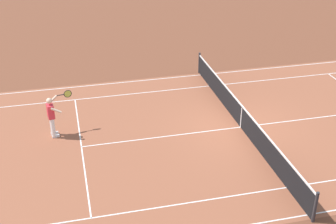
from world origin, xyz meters
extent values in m
plane|color=brown|center=(0.00, 0.00, 0.00)|extent=(60.00, 60.00, 0.00)
cube|color=#935138|center=(0.00, 0.00, 0.00)|extent=(24.20, 11.40, 0.00)
cube|color=white|center=(0.00, -5.50, 0.00)|extent=(23.80, 0.05, 0.01)
cube|color=white|center=(0.00, 5.50, 0.00)|extent=(23.80, 0.05, 0.01)
cube|color=white|center=(0.00, -4.11, 0.00)|extent=(23.80, 0.05, 0.01)
cube|color=white|center=(0.00, 4.11, 0.00)|extent=(23.80, 0.05, 0.01)
cube|color=white|center=(6.40, 0.00, 0.00)|extent=(0.05, 8.22, 0.01)
cube|color=white|center=(0.00, 0.00, 0.00)|extent=(12.80, 0.05, 0.01)
cylinder|color=#2D2D33|center=(0.00, -5.80, 0.54)|extent=(0.10, 0.10, 1.08)
cylinder|color=#2D2D33|center=(0.00, 5.80, 0.54)|extent=(0.10, 0.10, 1.08)
cube|color=black|center=(0.00, 0.00, 0.44)|extent=(0.02, 11.60, 0.88)
cube|color=white|center=(0.00, 0.00, 0.95)|extent=(0.04, 11.60, 0.06)
cube|color=white|center=(0.00, 0.00, 0.44)|extent=(0.04, 0.06, 0.88)
cylinder|color=white|center=(7.38, -0.95, 0.45)|extent=(0.15, 0.15, 0.74)
cube|color=white|center=(7.32, -0.96, 0.04)|extent=(0.29, 0.15, 0.09)
cylinder|color=white|center=(7.42, -1.19, 0.45)|extent=(0.15, 0.15, 0.74)
cube|color=white|center=(7.36, -1.20, 0.04)|extent=(0.29, 0.15, 0.09)
cube|color=#E03342|center=(7.40, -1.07, 1.10)|extent=(0.30, 0.41, 0.56)
sphere|color=beige|center=(7.40, -1.07, 1.53)|extent=(0.23, 0.23, 0.23)
cylinder|color=beige|center=(7.18, -0.82, 1.23)|extent=(0.42, 0.16, 0.26)
cylinder|color=beige|center=(7.27, -1.37, 1.43)|extent=(0.41, 0.28, 0.30)
cylinder|color=#232326|center=(6.97, -1.49, 1.54)|extent=(0.28, 0.08, 0.04)
torus|color=#232326|center=(6.69, -1.53, 1.54)|extent=(0.31, 0.08, 0.31)
cylinder|color=#C6D84C|center=(6.69, -1.53, 1.54)|extent=(0.27, 0.05, 0.27)
sphere|color=#CCE01E|center=(-0.52, 0.11, 0.03)|extent=(0.07, 0.07, 0.07)
camera|label=1|loc=(6.64, 15.03, 9.28)|focal=49.07mm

